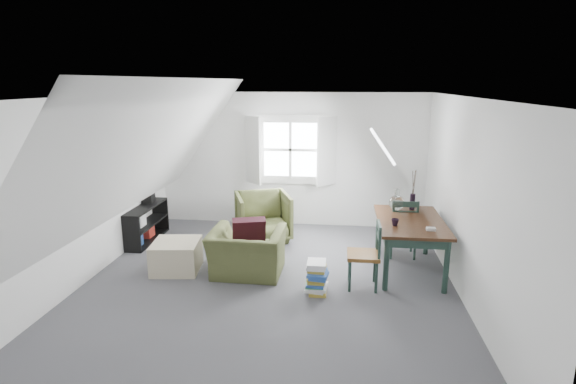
# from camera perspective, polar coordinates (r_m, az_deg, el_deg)

# --- Properties ---
(floor) EXTENTS (5.50, 5.50, 0.00)m
(floor) POSITION_cam_1_polar(r_m,az_deg,el_deg) (6.21, -2.58, -11.75)
(floor) COLOR #4C4B50
(floor) RESTS_ON ground
(ceiling) EXTENTS (5.50, 5.50, 0.00)m
(ceiling) POSITION_cam_1_polar(r_m,az_deg,el_deg) (5.61, -2.87, 11.96)
(ceiling) COLOR white
(ceiling) RESTS_ON wall_back
(wall_back) EXTENTS (5.00, 0.00, 5.00)m
(wall_back) POSITION_cam_1_polar(r_m,az_deg,el_deg) (8.45, 0.34, 4.08)
(wall_back) COLOR white
(wall_back) RESTS_ON ground
(wall_front) EXTENTS (5.00, 0.00, 5.00)m
(wall_front) POSITION_cam_1_polar(r_m,az_deg,el_deg) (3.26, -10.83, -12.46)
(wall_front) COLOR white
(wall_front) RESTS_ON ground
(wall_left) EXTENTS (0.00, 5.50, 5.50)m
(wall_left) POSITION_cam_1_polar(r_m,az_deg,el_deg) (6.66, -24.44, 0.16)
(wall_left) COLOR white
(wall_left) RESTS_ON ground
(wall_right) EXTENTS (0.00, 5.50, 5.50)m
(wall_right) POSITION_cam_1_polar(r_m,az_deg,el_deg) (5.92, 21.90, -1.18)
(wall_right) COLOR white
(wall_right) RESTS_ON ground
(slope_left) EXTENTS (3.19, 5.50, 4.48)m
(slope_left) POSITION_cam_1_polar(r_m,az_deg,el_deg) (6.13, -17.28, 4.70)
(slope_left) COLOR white
(slope_left) RESTS_ON wall_left
(slope_right) EXTENTS (3.19, 5.50, 4.48)m
(slope_right) POSITION_cam_1_polar(r_m,az_deg,el_deg) (5.64, 13.00, 4.22)
(slope_right) COLOR white
(slope_right) RESTS_ON wall_right
(dormer_window) EXTENTS (1.71, 0.35, 1.30)m
(dormer_window) POSITION_cam_1_polar(r_m,az_deg,el_deg) (8.35, 0.28, 5.35)
(dormer_window) COLOR white
(dormer_window) RESTS_ON wall_back
(skylight) EXTENTS (0.35, 0.75, 0.47)m
(skylight) POSITION_cam_1_polar(r_m,az_deg,el_deg) (6.92, 11.88, 5.76)
(skylight) COLOR white
(skylight) RESTS_ON slope_right
(armchair_near) EXTENTS (1.03, 0.91, 0.66)m
(armchair_near) POSITION_cam_1_polar(r_m,az_deg,el_deg) (6.56, -5.15, -10.34)
(armchair_near) COLOR #474D27
(armchair_near) RESTS_ON floor
(armchair_far) EXTENTS (1.14, 1.15, 0.83)m
(armchair_far) POSITION_cam_1_polar(r_m,az_deg,el_deg) (7.93, -3.15, -5.97)
(armchair_far) COLOR #474D27
(armchair_far) RESTS_ON floor
(throw_pillow) EXTENTS (0.53, 0.39, 0.49)m
(throw_pillow) POSITION_cam_1_polar(r_m,az_deg,el_deg) (6.49, -4.99, -5.21)
(throw_pillow) COLOR #350E18
(throw_pillow) RESTS_ON armchair_near
(ottoman) EXTENTS (0.72, 0.72, 0.43)m
(ottoman) POSITION_cam_1_polar(r_m,az_deg,el_deg) (6.79, -13.98, -7.88)
(ottoman) COLOR #BEB190
(ottoman) RESTS_ON floor
(dining_table) EXTENTS (0.93, 1.54, 0.77)m
(dining_table) POSITION_cam_1_polar(r_m,az_deg,el_deg) (6.66, 15.22, -4.26)
(dining_table) COLOR #311B0F
(dining_table) RESTS_ON floor
(demijohn) EXTENTS (0.23, 0.23, 0.32)m
(demijohn) POSITION_cam_1_polar(r_m,az_deg,el_deg) (7.00, 13.61, -1.27)
(demijohn) COLOR silver
(demijohn) RESTS_ON dining_table
(vase_twigs) EXTENTS (0.08, 0.09, 0.61)m
(vase_twigs) POSITION_cam_1_polar(r_m,az_deg,el_deg) (7.13, 15.52, -1.09)
(vase_twigs) COLOR black
(vase_twigs) RESTS_ON dining_table
(cup) EXTENTS (0.12, 0.12, 0.10)m
(cup) POSITION_cam_1_polar(r_m,az_deg,el_deg) (6.31, 13.41, -4.18)
(cup) COLOR black
(cup) RESTS_ON dining_table
(paper_box) EXTENTS (0.12, 0.08, 0.04)m
(paper_box) POSITION_cam_1_polar(r_m,az_deg,el_deg) (6.24, 17.69, -4.50)
(paper_box) COLOR white
(paper_box) RESTS_ON dining_table
(dining_chair_far) EXTENTS (0.44, 0.44, 0.94)m
(dining_chair_far) POSITION_cam_1_polar(r_m,az_deg,el_deg) (7.24, 14.40, -4.25)
(dining_chair_far) COLOR brown
(dining_chair_far) RESTS_ON floor
(dining_chair_near) EXTENTS (0.42, 0.42, 0.90)m
(dining_chair_near) POSITION_cam_1_polar(r_m,az_deg,el_deg) (6.07, 9.88, -7.76)
(dining_chair_near) COLOR brown
(dining_chair_near) RESTS_ON floor
(media_shelf) EXTENTS (0.40, 1.21, 0.62)m
(media_shelf) POSITION_cam_1_polar(r_m,az_deg,el_deg) (8.11, -17.93, -4.09)
(media_shelf) COLOR black
(media_shelf) RESTS_ON floor
(electronics_box) EXTENTS (0.21, 0.27, 0.20)m
(electronics_box) POSITION_cam_1_polar(r_m,az_deg,el_deg) (8.25, -17.32, -0.68)
(electronics_box) COLOR black
(electronics_box) RESTS_ON media_shelf
(magazine_stack) EXTENTS (0.32, 0.37, 0.42)m
(magazine_stack) POSITION_cam_1_polar(r_m,az_deg,el_deg) (5.94, 3.70, -10.78)
(magazine_stack) COLOR #B29933
(magazine_stack) RESTS_ON floor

